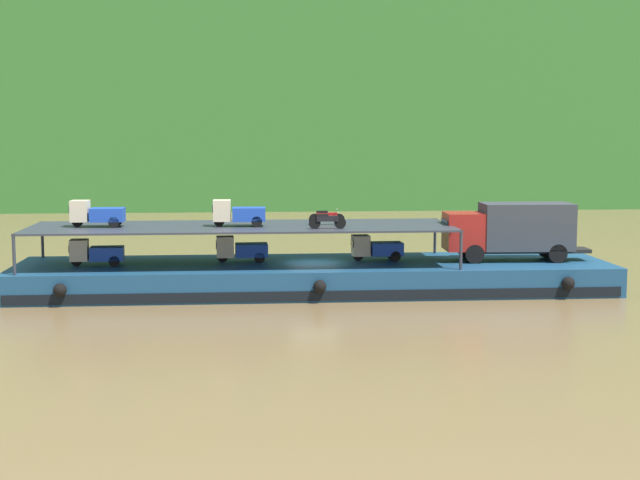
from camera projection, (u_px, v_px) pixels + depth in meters
ground_plane at (314, 290)px, 49.12m from camera, size 400.00×400.00×0.00m
hillside_far_bank at (273, 47)px, 110.23m from camera, size 127.49×32.17×32.93m
cargo_barge at (314, 276)px, 49.01m from camera, size 31.32×7.82×1.50m
covered_lorry at (512, 229)px, 49.50m from camera, size 7.91×2.51×3.10m
cargo_rack at (242, 227)px, 48.41m from camera, size 22.12×6.50×2.00m
mini_truck_lower_stern at (96, 252)px, 47.69m from camera, size 2.79×1.29×1.38m
mini_truck_lower_aft at (241, 249)px, 49.10m from camera, size 2.78×1.27×1.38m
mini_truck_lower_mid at (376, 248)px, 49.64m from camera, size 2.78×1.26×1.38m
mini_truck_upper_stern at (96, 214)px, 47.71m from camera, size 2.76×1.24×1.38m
mini_truck_upper_mid at (238, 213)px, 47.99m from camera, size 2.75×1.21×1.38m
motorcycle_upper_port at (327, 220)px, 46.77m from camera, size 1.90×0.55×0.87m
motorcycle_upper_centre at (326, 217)px, 48.71m from camera, size 1.90×0.55×0.87m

